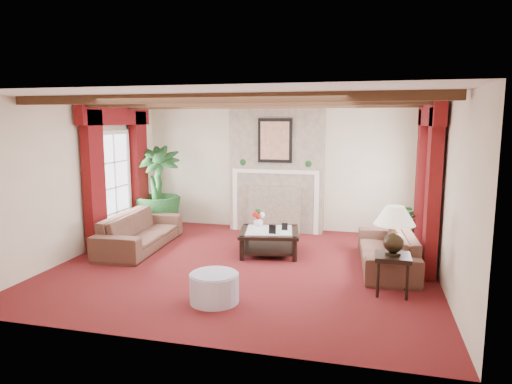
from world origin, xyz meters
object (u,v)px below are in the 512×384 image
(sofa_left, at_px, (140,225))
(ottoman, at_px, (214,288))
(coffee_table, at_px, (269,242))
(potted_palm, at_px, (157,207))
(sofa_right, at_px, (387,243))
(side_table, at_px, (392,274))

(sofa_left, distance_m, ottoman, 3.06)
(sofa_left, relative_size, coffee_table, 2.18)
(potted_palm, relative_size, coffee_table, 2.01)
(coffee_table, relative_size, ottoman, 1.59)
(sofa_left, height_order, potted_palm, potted_palm)
(sofa_right, bearing_deg, ottoman, -51.70)
(potted_palm, xyz_separation_m, ottoman, (2.53, -3.50, -0.32))
(sofa_right, height_order, ottoman, sofa_right)
(sofa_right, bearing_deg, side_table, -2.43)
(ottoman, bearing_deg, sofa_right, 42.60)
(side_table, xyz_separation_m, ottoman, (-2.27, -0.87, -0.09))
(sofa_left, relative_size, potted_palm, 1.09)
(sofa_right, bearing_deg, coffee_table, -102.57)
(potted_palm, bearing_deg, sofa_right, -16.92)
(potted_palm, xyz_separation_m, coffee_table, (2.75, -1.16, -0.30))
(sofa_right, height_order, coffee_table, sofa_right)
(potted_palm, bearing_deg, side_table, -28.67)
(sofa_left, relative_size, ottoman, 3.46)
(potted_palm, distance_m, side_table, 5.48)
(sofa_right, xyz_separation_m, side_table, (0.04, -1.18, -0.13))
(coffee_table, bearing_deg, side_table, -46.09)
(coffee_table, bearing_deg, ottoman, -105.71)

